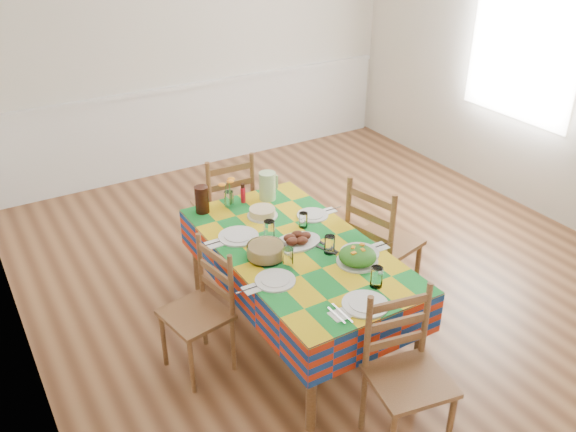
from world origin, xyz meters
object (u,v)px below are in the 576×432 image
at_px(meat_platter, 297,240).
at_px(chair_left, 201,311).
at_px(chair_right, 380,244).
at_px(green_pitcher, 267,186).
at_px(chair_near, 406,375).
at_px(dining_table, 297,256).
at_px(tea_pitcher, 202,200).
at_px(chair_far, 226,208).

bearing_deg(meat_platter, chair_left, -177.49).
xyz_separation_m(meat_platter, chair_right, (0.66, -0.05, -0.21)).
relative_size(green_pitcher, chair_near, 0.23).
bearing_deg(green_pitcher, chair_left, -141.33).
relative_size(dining_table, chair_left, 2.02).
xyz_separation_m(chair_left, chair_right, (1.37, -0.02, 0.07)).
bearing_deg(meat_platter, chair_near, -90.80).
bearing_deg(chair_near, tea_pitcher, 111.03).
xyz_separation_m(dining_table, chair_right, (0.68, -0.01, -0.11)).
bearing_deg(chair_far, dining_table, 92.27).
bearing_deg(chair_left, green_pitcher, 118.56).
bearing_deg(chair_right, chair_near, 134.36).
height_order(dining_table, chair_near, chair_near).
xyz_separation_m(chair_near, chair_right, (0.68, 1.08, 0.04)).
height_order(meat_platter, chair_right, chair_right).
relative_size(dining_table, chair_right, 1.74).
bearing_deg(chair_left, chair_far, 137.34).
bearing_deg(dining_table, green_pitcher, 76.42).
bearing_deg(chair_left, meat_platter, 82.40).
height_order(tea_pitcher, chair_near, chair_near).
bearing_deg(meat_platter, green_pitcher, 77.61).
distance_m(tea_pitcher, chair_near, 1.90).
relative_size(tea_pitcher, chair_far, 0.21).
relative_size(green_pitcher, chair_left, 0.25).
xyz_separation_m(dining_table, chair_near, (0.01, -1.09, -0.15)).
xyz_separation_m(tea_pitcher, chair_right, (1.02, -0.76, -0.28)).
relative_size(meat_platter, chair_far, 0.34).
relative_size(chair_far, chair_left, 1.11).
bearing_deg(dining_table, meat_platter, 58.44).
xyz_separation_m(meat_platter, chair_left, (-0.71, -0.03, -0.28)).
bearing_deg(chair_right, tea_pitcher, 39.65).
relative_size(green_pitcher, tea_pitcher, 1.06).
xyz_separation_m(tea_pitcher, chair_far, (0.33, 0.34, -0.31)).
height_order(tea_pitcher, chair_far, chair_far).
bearing_deg(chair_far, green_pitcher, 115.52).
bearing_deg(chair_right, dining_table, 75.61).
bearing_deg(tea_pitcher, chair_near, -79.56).
bearing_deg(chair_left, tea_pitcher, 144.10).
distance_m(dining_table, chair_left, 0.71).
xyz_separation_m(tea_pitcher, chair_near, (0.34, -1.84, -0.32)).
height_order(meat_platter, chair_left, chair_left).
xyz_separation_m(meat_platter, tea_pitcher, (-0.35, 0.71, 0.07)).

